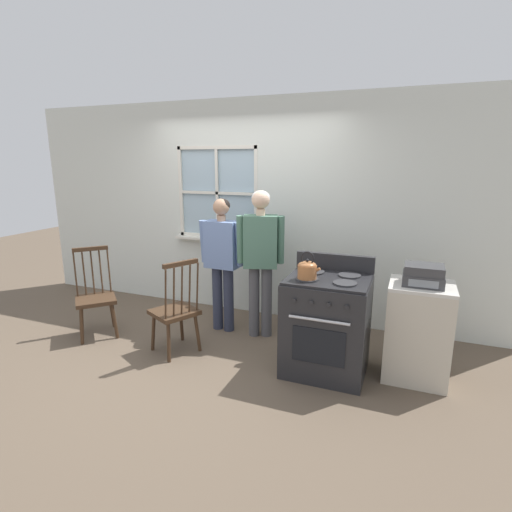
{
  "coord_description": "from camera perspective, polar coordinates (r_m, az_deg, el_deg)",
  "views": [
    {
      "loc": [
        1.98,
        -3.27,
        1.97
      ],
      "look_at": [
        0.51,
        0.46,
        1.0
      ],
      "focal_mm": 28.0,
      "sensor_mm": 36.0,
      "label": 1
    }
  ],
  "objects": [
    {
      "name": "chair_by_window",
      "position": [
        4.23,
        -11.43,
        -7.81
      ],
      "size": [
        0.55,
        0.56,
        1.01
      ],
      "rotation": [
        0.0,
        0.0,
        -2.04
      ],
      "color": "#3D2819",
      "rests_on": "ground_plane"
    },
    {
      "name": "ground_plane",
      "position": [
        4.3,
        -8.83,
        -13.84
      ],
      "size": [
        16.0,
        16.0,
        0.0
      ],
      "primitive_type": "plane",
      "color": "brown"
    },
    {
      "name": "potted_plant",
      "position": [
        5.22,
        -5.3,
        3.13
      ],
      "size": [
        0.14,
        0.14,
        0.22
      ],
      "color": "beige",
      "rests_on": "wall_back"
    },
    {
      "name": "side_counter",
      "position": [
        3.97,
        22.09,
        -9.95
      ],
      "size": [
        0.55,
        0.5,
        0.9
      ],
      "color": "beige",
      "rests_on": "ground_plane"
    },
    {
      "name": "stove",
      "position": [
        3.84,
        10.04,
        -9.57
      ],
      "size": [
        0.75,
        0.68,
        1.08
      ],
      "color": "#232326",
      "rests_on": "ground_plane"
    },
    {
      "name": "stereo",
      "position": [
        3.78,
        22.81,
        -2.55
      ],
      "size": [
        0.34,
        0.29,
        0.18
      ],
      "color": "#38383A",
      "rests_on": "side_counter"
    },
    {
      "name": "kettle",
      "position": [
        3.57,
        7.33,
        -1.86
      ],
      "size": [
        0.21,
        0.17,
        0.25
      ],
      "color": "#A86638",
      "rests_on": "stove"
    },
    {
      "name": "person_elderly_left",
      "position": [
        4.57,
        -4.86,
        0.32
      ],
      "size": [
        0.53,
        0.22,
        1.55
      ],
      "rotation": [
        0.0,
        0.0,
        -0.04
      ],
      "color": "#2D3347",
      "rests_on": "ground_plane"
    },
    {
      "name": "wall_back",
      "position": [
        5.1,
        -1.2,
        6.47
      ],
      "size": [
        6.4,
        0.16,
        2.7
      ],
      "color": "silver",
      "rests_on": "ground_plane"
    },
    {
      "name": "chair_near_wall",
      "position": [
        4.9,
        -21.95,
        -5.59
      ],
      "size": [
        0.58,
        0.58,
        1.01
      ],
      "rotation": [
        0.0,
        0.0,
        0.81
      ],
      "color": "#3D2819",
      "rests_on": "ground_plane"
    },
    {
      "name": "person_teen_center",
      "position": [
        4.37,
        0.65,
        0.7
      ],
      "size": [
        0.53,
        0.31,
        1.65
      ],
      "rotation": [
        0.0,
        0.0,
        0.31
      ],
      "color": "#4C4C51",
      "rests_on": "ground_plane"
    }
  ]
}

